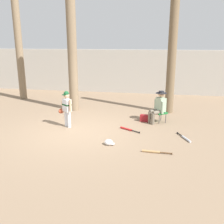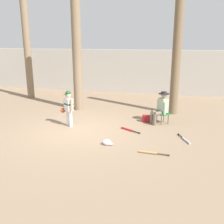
% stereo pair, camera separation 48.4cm
% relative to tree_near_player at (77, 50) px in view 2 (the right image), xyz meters
% --- Properties ---
extents(ground_plane, '(60.00, 60.00, 0.00)m').
position_rel_tree_near_player_xyz_m(ground_plane, '(1.03, -2.69, -2.58)').
color(ground_plane, '#897056').
extents(concrete_back_wall, '(18.00, 0.36, 2.47)m').
position_rel_tree_near_player_xyz_m(concrete_back_wall, '(1.03, 4.34, -1.35)').
color(concrete_back_wall, '#ADA89E').
rests_on(concrete_back_wall, ground).
extents(tree_near_player, '(0.55, 0.55, 5.70)m').
position_rel_tree_near_player_xyz_m(tree_near_player, '(0.00, 0.00, 0.00)').
color(tree_near_player, '#7F6B51').
rests_on(tree_near_player, ground).
extents(tree_behind_spectator, '(0.47, 0.47, 4.95)m').
position_rel_tree_near_player_xyz_m(tree_behind_spectator, '(4.11, 0.33, -0.33)').
color(tree_behind_spectator, brown).
rests_on(tree_behind_spectator, ground).
extents(young_ballplayer, '(0.60, 0.39, 1.31)m').
position_rel_tree_near_player_xyz_m(young_ballplayer, '(0.48, -2.27, -1.84)').
color(young_ballplayer, white).
rests_on(young_ballplayer, ground).
extents(folding_stool, '(0.56, 0.56, 0.41)m').
position_rel_tree_near_player_xyz_m(folding_stool, '(3.75, -1.14, -2.22)').
color(folding_stool, '#196B2D').
rests_on(folding_stool, ground).
extents(seated_spectator, '(0.65, 0.60, 1.20)m').
position_rel_tree_near_player_xyz_m(seated_spectator, '(3.67, -1.20, -1.94)').
color(seated_spectator, '#6B6051').
rests_on(seated_spectator, ground).
extents(handbag_beside_stool, '(0.36, 0.21, 0.26)m').
position_rel_tree_near_player_xyz_m(handbag_beside_stool, '(3.17, -1.14, -2.45)').
color(handbag_beside_stool, maroon).
rests_on(handbag_beside_stool, ground).
extents(tree_far_left, '(0.50, 0.50, 5.98)m').
position_rel_tree_near_player_xyz_m(tree_far_left, '(-3.37, 1.70, 0.16)').
color(tree_far_left, '#7F6B51').
rests_on(tree_far_left, ground).
extents(bat_wood_tan, '(0.83, 0.11, 0.07)m').
position_rel_tree_near_player_xyz_m(bat_wood_tan, '(3.59, -3.96, -2.55)').
color(bat_wood_tan, tan).
rests_on(bat_wood_tan, ground).
extents(bat_red_barrel, '(0.73, 0.47, 0.07)m').
position_rel_tree_near_player_xyz_m(bat_red_barrel, '(2.66, -2.24, -2.55)').
color(bat_red_barrel, red).
rests_on(bat_red_barrel, ground).
extents(bat_aluminum_silver, '(0.40, 0.77, 0.07)m').
position_rel_tree_near_player_xyz_m(bat_aluminum_silver, '(4.54, -2.76, -2.55)').
color(bat_aluminum_silver, '#B7BCC6').
rests_on(bat_aluminum_silver, ground).
extents(batting_helmet_white, '(0.30, 0.23, 0.17)m').
position_rel_tree_near_player_xyz_m(batting_helmet_white, '(2.26, -3.62, -2.51)').
color(batting_helmet_white, silver).
rests_on(batting_helmet_white, ground).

